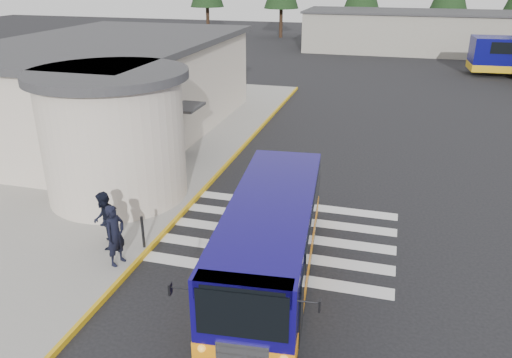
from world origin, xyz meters
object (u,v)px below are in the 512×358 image
(transit_bus, at_px, (271,242))
(bollard, at_px, (143,232))
(pedestrian_a, at_px, (115,235))
(pedestrian_b, at_px, (104,220))

(transit_bus, relative_size, bollard, 8.20)
(transit_bus, height_order, pedestrian_a, transit_bus)
(transit_bus, height_order, bollard, transit_bus)
(transit_bus, bearing_deg, bollard, 169.70)
(pedestrian_b, distance_m, bollard, 1.22)
(pedestrian_a, distance_m, bollard, 1.17)
(transit_bus, bearing_deg, pedestrian_b, 173.80)
(transit_bus, xyz_separation_m, pedestrian_a, (-4.49, -0.70, -0.07))
(pedestrian_b, bearing_deg, bollard, 80.48)
(pedestrian_a, xyz_separation_m, pedestrian_b, (-0.82, 0.76, -0.02))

